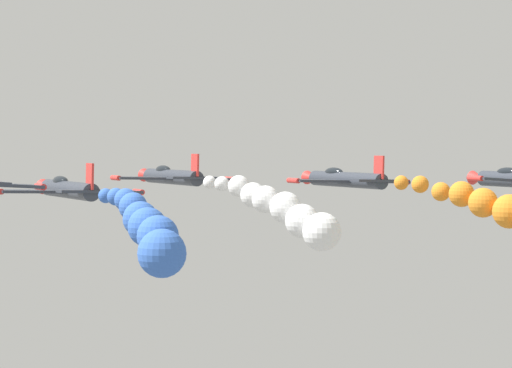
{
  "coord_description": "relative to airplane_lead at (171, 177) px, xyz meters",
  "views": [
    {
      "loc": [
        -32.0,
        -62.12,
        104.47
      ],
      "look_at": [
        0.0,
        0.0,
        101.85
      ],
      "focal_mm": 77.69,
      "sensor_mm": 36.0,
      "label": 1
    }
  ],
  "objects": [
    {
      "name": "smoke_trail_lead",
      "position": [
        0.85,
        -16.25,
        -1.76
      ],
      "size": [
        3.03,
        14.41,
        4.3
      ],
      "color": "white"
    },
    {
      "name": "airplane_right_inner",
      "position": [
        9.92,
        -8.62,
        -0.09
      ],
      "size": [
        9.57,
        10.35,
        2.33
      ],
      "rotation": [
        0.0,
        0.03,
        0.0
      ],
      "color": "#333842"
    },
    {
      "name": "airplane_lead",
      "position": [
        0.0,
        0.0,
        0.0
      ],
      "size": [
        9.57,
        10.35,
        2.33
      ],
      "rotation": [
        0.0,
        0.02,
        0.0
      ],
      "color": "#333842"
    },
    {
      "name": "airplane_left_inner",
      "position": [
        -10.5,
        -7.89,
        -0.45
      ],
      "size": [
        9.57,
        10.35,
        2.33
      ],
      "rotation": [
        0.0,
        0.02,
        0.0
      ],
      "color": "#333842"
    },
    {
      "name": "smoke_trail_left_inner",
      "position": [
        -11.76,
        -24.89,
        -1.83
      ],
      "size": [
        3.62,
        15.07,
        3.82
      ],
      "color": "blue"
    }
  ]
}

